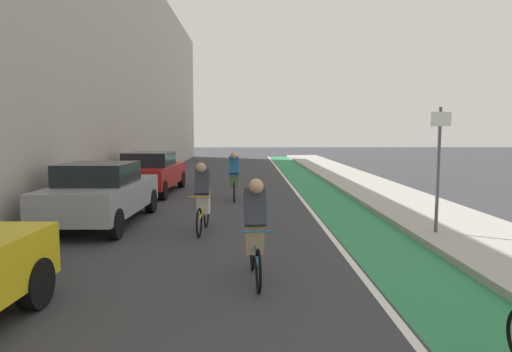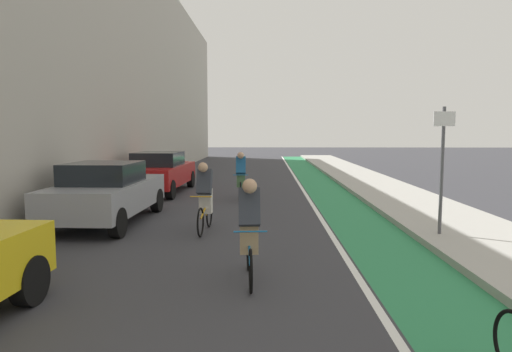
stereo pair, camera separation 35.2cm
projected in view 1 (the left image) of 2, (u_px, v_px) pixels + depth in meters
ground_plane at (234, 191)px, 17.38m from camera, size 96.10×96.10×0.00m
bike_lane_paint at (311, 185)px, 19.42m from camera, size 1.60×43.68×0.00m
lane_divider_stripe at (290, 185)px, 19.41m from camera, size 0.12×43.68×0.00m
sidewalk_right at (361, 183)px, 19.45m from camera, size 2.72×43.68×0.14m
building_facade_left at (94, 64)px, 18.77m from camera, size 3.00×43.68×10.21m
parked_sedan_silver at (101, 193)px, 11.03m from camera, size 1.93×4.32×1.53m
parked_sedan_red at (151, 172)px, 16.64m from camera, size 1.96×4.58×1.53m
cyclist_mid at (255, 229)px, 6.84m from camera, size 0.48×1.68×1.60m
cyclist_trailing at (203, 195)px, 10.18m from camera, size 0.48×1.69×1.60m
cyclist_far at (234, 175)px, 14.96m from camera, size 0.48×1.72×1.62m
street_sign_post at (439, 158)px, 9.47m from camera, size 0.44×0.07×2.65m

